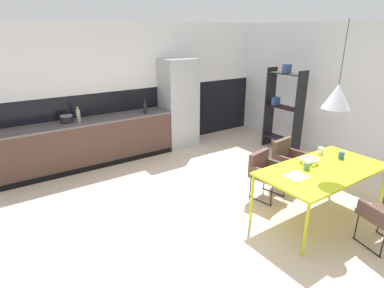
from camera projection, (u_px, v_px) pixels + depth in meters
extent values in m
plane|color=beige|center=(232.00, 207.00, 4.79)|extent=(8.58, 8.58, 0.00)
cube|color=black|center=(139.00, 119.00, 7.05)|extent=(6.60, 0.12, 1.36)
cube|color=white|center=(136.00, 56.00, 6.59)|extent=(6.60, 0.12, 1.36)
cube|color=white|center=(362.00, 96.00, 6.04)|extent=(0.12, 6.52, 2.72)
cube|color=#50362C|center=(84.00, 145.00, 6.13)|extent=(3.58, 0.60, 0.87)
cube|color=#625858|center=(81.00, 122.00, 5.98)|extent=(3.61, 0.63, 0.04)
cube|color=black|center=(91.00, 168.00, 6.02)|extent=(3.58, 0.01, 0.10)
cube|color=#ADAFB2|center=(179.00, 103.00, 7.10)|extent=(0.76, 0.60, 1.98)
cube|color=#C6D01C|center=(323.00, 170.00, 4.31)|extent=(1.86, 0.95, 0.03)
cylinder|color=#CAD515|center=(252.00, 199.00, 4.31)|extent=(0.04, 0.04, 0.72)
cylinder|color=gold|center=(329.00, 169.00, 5.25)|extent=(0.04, 0.04, 0.72)
cylinder|color=#C0CA1B|center=(306.00, 230.00, 3.63)|extent=(0.04, 0.04, 0.72)
cylinder|color=#BFD621|center=(383.00, 189.00, 4.57)|extent=(0.04, 0.04, 0.72)
cube|color=brown|center=(269.00, 175.00, 4.94)|extent=(0.56, 0.54, 0.06)
cube|color=brown|center=(259.00, 161.00, 5.01)|extent=(0.46, 0.17, 0.31)
cube|color=brown|center=(277.00, 165.00, 5.05)|extent=(0.13, 0.42, 0.14)
cube|color=brown|center=(261.00, 174.00, 4.76)|extent=(0.13, 0.42, 0.14)
cylinder|color=black|center=(285.00, 187.00, 5.02)|extent=(0.02, 0.02, 0.36)
cylinder|color=black|center=(271.00, 195.00, 4.75)|extent=(0.02, 0.02, 0.36)
cylinder|color=black|center=(264.00, 179.00, 5.27)|extent=(0.02, 0.02, 0.36)
cylinder|color=black|center=(250.00, 187.00, 5.00)|extent=(0.02, 0.02, 0.36)
cylinder|color=black|center=(273.00, 192.00, 5.20)|extent=(0.10, 0.41, 0.02)
cylinder|color=black|center=(260.00, 201.00, 4.94)|extent=(0.10, 0.41, 0.02)
cube|color=brown|center=(373.00, 212.00, 3.71)|extent=(0.15, 0.41, 0.14)
cylinder|color=black|center=(356.00, 226.00, 3.99)|extent=(0.02, 0.02, 0.38)
cylinder|color=black|center=(380.00, 220.00, 4.12)|extent=(0.02, 0.02, 0.38)
cylinder|color=black|center=(383.00, 244.00, 3.65)|extent=(0.02, 0.02, 0.38)
cylinder|color=black|center=(366.00, 247.00, 3.88)|extent=(0.11, 0.41, 0.02)
cube|color=brown|center=(291.00, 163.00, 5.40)|extent=(0.54, 0.52, 0.06)
cube|color=brown|center=(282.00, 149.00, 5.47)|extent=(0.46, 0.14, 0.35)
cube|color=brown|center=(298.00, 154.00, 5.50)|extent=(0.10, 0.42, 0.14)
cube|color=brown|center=(284.00, 161.00, 5.23)|extent=(0.10, 0.42, 0.14)
cylinder|color=black|center=(305.00, 174.00, 5.46)|extent=(0.02, 0.02, 0.36)
cylinder|color=black|center=(293.00, 181.00, 5.21)|extent=(0.02, 0.02, 0.36)
cylinder|color=black|center=(286.00, 168.00, 5.73)|extent=(0.02, 0.02, 0.36)
cylinder|color=black|center=(273.00, 174.00, 5.48)|extent=(0.02, 0.02, 0.36)
cylinder|color=black|center=(294.00, 180.00, 5.65)|extent=(0.07, 0.41, 0.02)
cylinder|color=black|center=(282.00, 186.00, 5.40)|extent=(0.07, 0.41, 0.02)
cylinder|color=silver|center=(309.00, 161.00, 4.48)|extent=(0.12, 0.12, 0.07)
torus|color=beige|center=(309.00, 160.00, 4.47)|extent=(0.27, 0.27, 0.05)
cube|color=white|center=(293.00, 178.00, 4.03)|extent=(0.14, 0.24, 0.01)
cube|color=white|center=(300.00, 175.00, 4.10)|extent=(0.14, 0.24, 0.01)
cube|color=beige|center=(297.00, 176.00, 4.06)|extent=(0.01, 0.24, 0.00)
cylinder|color=white|center=(321.00, 150.00, 4.82)|extent=(0.08, 0.08, 0.10)
torus|color=white|center=(323.00, 149.00, 4.85)|extent=(0.07, 0.01, 0.07)
cylinder|color=#5B8456|center=(307.00, 166.00, 4.26)|extent=(0.08, 0.08, 0.10)
torus|color=#5B8456|center=(309.00, 165.00, 4.29)|extent=(0.07, 0.01, 0.07)
cylinder|color=#335B93|center=(341.00, 155.00, 4.63)|extent=(0.08, 0.08, 0.10)
torus|color=#335B93|center=(344.00, 154.00, 4.66)|extent=(0.07, 0.01, 0.07)
cylinder|color=black|center=(67.00, 119.00, 5.86)|extent=(0.22, 0.22, 0.13)
cylinder|color=gray|center=(66.00, 116.00, 5.84)|extent=(0.23, 0.23, 0.01)
sphere|color=black|center=(66.00, 115.00, 5.83)|extent=(0.02, 0.02, 0.02)
cylinder|color=black|center=(145.00, 108.00, 6.50)|extent=(0.07, 0.07, 0.25)
cylinder|color=black|center=(145.00, 100.00, 6.45)|extent=(0.03, 0.03, 0.07)
cylinder|color=tan|center=(78.00, 115.00, 5.93)|extent=(0.08, 0.08, 0.22)
cylinder|color=tan|center=(77.00, 108.00, 5.89)|extent=(0.04, 0.04, 0.05)
cube|color=black|center=(269.00, 107.00, 7.16)|extent=(0.30, 0.03, 1.79)
cube|color=black|center=(299.00, 114.00, 6.53)|extent=(0.30, 0.03, 1.79)
cube|color=black|center=(281.00, 139.00, 7.06)|extent=(0.30, 0.80, 0.02)
cube|color=beige|center=(293.00, 138.00, 6.78)|extent=(0.18, 0.10, 0.18)
cube|color=black|center=(284.00, 107.00, 6.82)|extent=(0.30, 0.80, 0.02)
cube|color=#334C8C|center=(276.00, 101.00, 6.98)|extent=(0.18, 0.10, 0.17)
cube|color=black|center=(287.00, 74.00, 6.58)|extent=(0.30, 0.80, 0.02)
cube|color=#334C8C|center=(287.00, 68.00, 6.56)|extent=(0.18, 0.10, 0.18)
cylinder|color=black|center=(344.00, 52.00, 3.76)|extent=(0.01, 0.01, 0.76)
cone|color=silver|center=(337.00, 97.00, 3.94)|extent=(0.35, 0.35, 0.31)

